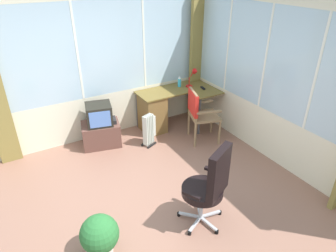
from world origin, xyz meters
name	(u,v)px	position (x,y,z in m)	size (l,w,h in m)	color
ground	(141,214)	(0.00, 0.00, -0.03)	(5.76, 5.37, 0.06)	#8F6352
north_window_panel	(80,71)	(0.00, 2.21, 1.27)	(4.76, 0.07, 2.55)	#EDE6CA
east_window_panel	(286,87)	(2.41, 0.00, 1.27)	(0.07, 4.37, 2.55)	#EDE6CA
curtain_corner	(197,57)	(2.28, 2.08, 1.22)	(0.31, 0.07, 2.45)	olive
desk	(156,110)	(1.24, 1.87, 0.41)	(1.44, 0.90, 0.75)	brown
desk_lamp	(194,75)	(2.04, 1.80, 0.98)	(0.22, 0.19, 0.37)	red
tv_remote	(203,88)	(2.13, 1.63, 0.76)	(0.04, 0.15, 0.02)	black
spray_bottle	(179,81)	(1.80, 1.94, 0.85)	(0.06, 0.06, 0.22)	#3CBCE4
wooden_armchair	(198,110)	(1.68, 1.14, 0.61)	(0.61, 0.61, 0.96)	#90714E
office_chair	(210,184)	(0.63, -0.58, 0.62)	(0.63, 0.58, 1.12)	#B7B7BF
tv_on_stand	(101,127)	(0.14, 1.85, 0.35)	(0.73, 0.58, 0.78)	brown
space_heater	(149,129)	(0.87, 1.44, 0.30)	(0.29, 0.24, 0.58)	silver
potted_plant	(100,235)	(-0.64, -0.33, 0.26)	(0.43, 0.43, 0.49)	beige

